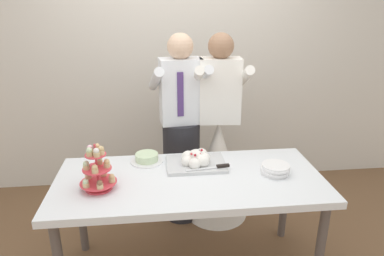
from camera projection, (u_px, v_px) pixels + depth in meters
name	position (u px, v px, depth m)	size (l,w,h in m)	color
rear_wall	(175.00, 47.00, 3.46)	(5.20, 0.10, 2.90)	beige
dessert_table	(190.00, 187.00, 2.36)	(1.80, 0.80, 0.78)	silver
cupcake_stand	(97.00, 171.00, 2.15)	(0.23, 0.23, 0.31)	#D83F4C
main_cake_tray	(196.00, 160.00, 2.49)	(0.44, 0.31, 0.13)	silver
plate_stack	(275.00, 169.00, 2.37)	(0.20, 0.20, 0.07)	white
round_cake	(147.00, 158.00, 2.55)	(0.24, 0.24, 0.06)	white
person_groom	(181.00, 141.00, 3.01)	(0.51, 0.54, 1.66)	#232328
person_bride	(218.00, 157.00, 3.09)	(0.56, 0.56, 1.66)	white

